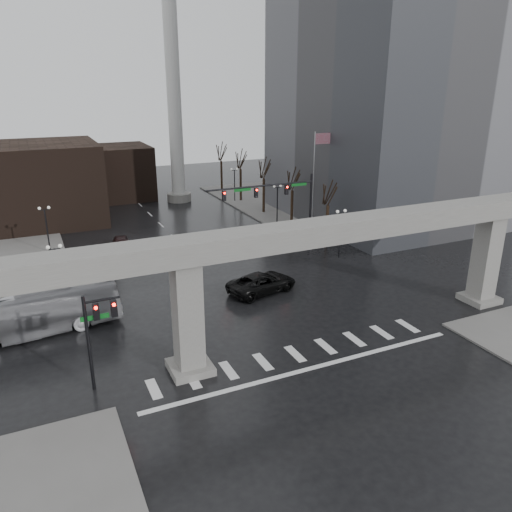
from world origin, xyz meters
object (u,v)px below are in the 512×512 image
object	(u,v)px
pickup_truck	(262,283)
city_bus	(25,312)
signal_mast_arm	(279,197)
far_car	(121,244)

from	to	relation	value
pickup_truck	city_bus	size ratio (longest dim) A/B	0.48
pickup_truck	city_bus	distance (m)	18.63
signal_mast_arm	far_car	distance (m)	17.75
signal_mast_arm	city_bus	world-z (taller)	signal_mast_arm
pickup_truck	far_car	xyz separation A→B (m)	(-8.97, 16.49, -0.12)
far_car	city_bus	bearing A→B (deg)	-110.13
signal_mast_arm	city_bus	bearing A→B (deg)	-159.52
signal_mast_arm	pickup_truck	world-z (taller)	signal_mast_arm
city_bus	signal_mast_arm	bearing A→B (deg)	-75.62
signal_mast_arm	pickup_truck	distance (m)	12.55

